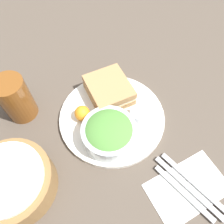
# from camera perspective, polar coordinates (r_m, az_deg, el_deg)

# --- Properties ---
(ground_plane) EXTENTS (4.00, 4.00, 0.00)m
(ground_plane) POSITION_cam_1_polar(r_m,az_deg,el_deg) (0.62, -0.00, -1.68)
(ground_plane) COLOR #4C4238
(plate) EXTENTS (0.29, 0.29, 0.01)m
(plate) POSITION_cam_1_polar(r_m,az_deg,el_deg) (0.61, -0.00, -1.34)
(plate) COLOR white
(plate) RESTS_ON ground_plane
(sandwich) EXTENTS (0.13, 0.12, 0.05)m
(sandwich) POSITION_cam_1_polar(r_m,az_deg,el_deg) (0.62, -0.81, 5.77)
(sandwich) COLOR #A37A4C
(sandwich) RESTS_ON plate
(salad_bowl) EXTENTS (0.14, 0.14, 0.06)m
(salad_bowl) POSITION_cam_1_polar(r_m,az_deg,el_deg) (0.55, -0.79, -5.36)
(salad_bowl) COLOR silver
(salad_bowl) RESTS_ON plate
(dressing_cup) EXTENTS (0.05, 0.05, 0.04)m
(dressing_cup) POSITION_cam_1_polar(r_m,az_deg,el_deg) (0.59, 6.81, -0.96)
(dressing_cup) COLOR #B7B7BC
(dressing_cup) RESTS_ON plate
(orange_wedge) EXTENTS (0.04, 0.04, 0.04)m
(orange_wedge) POSITION_cam_1_polar(r_m,az_deg,el_deg) (0.59, -7.76, -0.34)
(orange_wedge) COLOR orange
(orange_wedge) RESTS_ON plate
(drink_glass) EXTENTS (0.08, 0.08, 0.13)m
(drink_glass) POSITION_cam_1_polar(r_m,az_deg,el_deg) (0.63, -23.83, 3.17)
(drink_glass) COLOR brown
(drink_glass) RESTS_ON ground_plane
(bread_basket) EXTENTS (0.19, 0.19, 0.08)m
(bread_basket) POSITION_cam_1_polar(r_m,az_deg,el_deg) (0.56, -24.67, -16.39)
(bread_basket) COLOR olive
(bread_basket) RESTS_ON ground_plane
(napkin) EXTENTS (0.11, 0.19, 0.00)m
(napkin) POSITION_cam_1_polar(r_m,az_deg,el_deg) (0.58, 19.17, -18.15)
(napkin) COLOR white
(napkin) RESTS_ON ground_plane
(fork) EXTENTS (0.18, 0.06, 0.01)m
(fork) POSITION_cam_1_polar(r_m,az_deg,el_deg) (0.58, 20.36, -16.72)
(fork) COLOR #B2B2B7
(fork) RESTS_ON napkin
(knife) EXTENTS (0.19, 0.06, 0.01)m
(knife) POSITION_cam_1_polar(r_m,az_deg,el_deg) (0.57, 19.30, -18.04)
(knife) COLOR #B2B2B7
(knife) RESTS_ON napkin
(spoon) EXTENTS (0.16, 0.06, 0.01)m
(spoon) POSITION_cam_1_polar(r_m,az_deg,el_deg) (0.56, 18.20, -19.38)
(spoon) COLOR #B2B2B7
(spoon) RESTS_ON napkin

